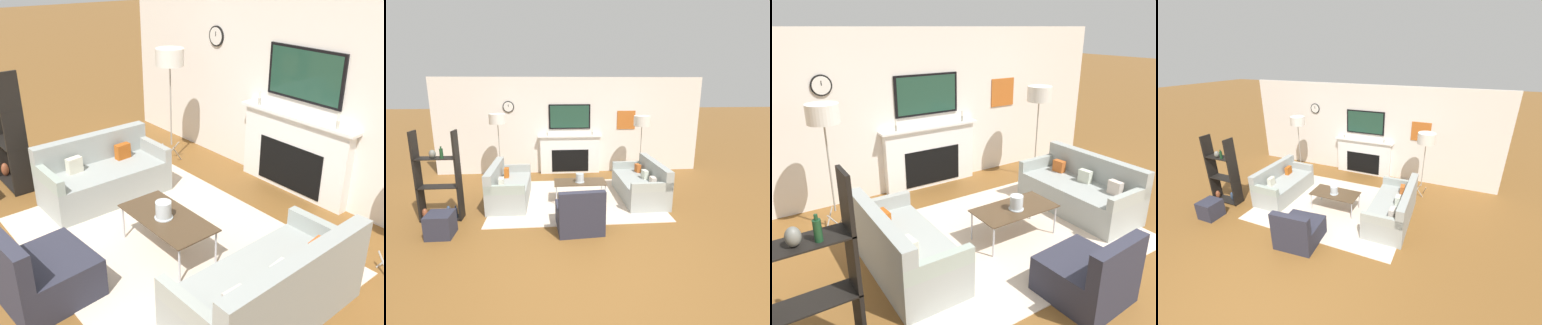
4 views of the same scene
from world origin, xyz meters
The scene contains 12 objects.
ground_plane centered at (0.00, 0.00, 0.00)m, with size 60.00×60.00×0.00m, color brown.
fireplace_wall centered at (0.00, 4.73, 1.22)m, with size 7.57×0.28×2.70m.
area_rug centered at (0.00, 2.52, 0.01)m, with size 3.57×2.67×0.01m.
couch_left centered at (-1.48, 2.52, 0.30)m, with size 0.79×1.64×0.82m.
couch_right centered at (1.48, 2.52, 0.29)m, with size 0.88×1.81×0.84m.
armchair centered at (-0.04, 1.08, 0.26)m, with size 0.83×0.87×0.80m.
coffee_table centered at (0.09, 2.43, 0.41)m, with size 1.12×0.56×0.44m.
hurricane_candle centered at (0.08, 2.39, 0.52)m, with size 0.20×0.20×0.19m.
floor_lamp_left centered at (-1.87, 3.96, 1.63)m, with size 0.42×0.42×1.79m.
floor_lamp_right centered at (1.87, 3.96, 1.55)m, with size 0.44×0.44×1.71m.
shelf_unit centered at (-2.61, 1.70, 0.77)m, with size 0.76×0.28×1.70m.
ottoman centered at (-2.40, 1.02, 0.20)m, with size 0.42×0.42×0.41m.
Camera 4 is at (2.49, -2.34, 3.45)m, focal length 24.00 mm.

